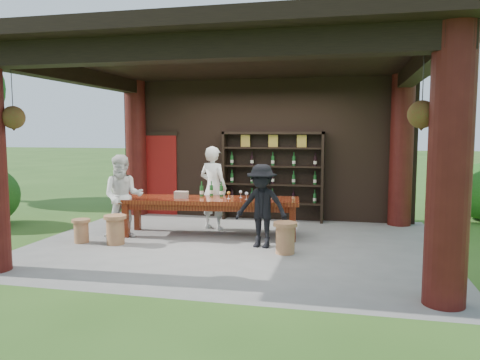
% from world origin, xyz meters
% --- Properties ---
extents(ground, '(90.00, 90.00, 0.00)m').
position_xyz_m(ground, '(0.00, 0.00, 0.00)').
color(ground, '#2D5119').
rests_on(ground, ground).
extents(pavilion, '(7.50, 6.00, 3.60)m').
position_xyz_m(pavilion, '(-0.01, 0.43, 2.13)').
color(pavilion, slate).
rests_on(pavilion, ground).
extents(wine_shelf, '(2.35, 0.36, 2.07)m').
position_xyz_m(wine_shelf, '(0.31, 2.45, 1.04)').
color(wine_shelf, black).
rests_on(wine_shelf, ground).
extents(tasting_table, '(3.58, 1.29, 0.75)m').
position_xyz_m(tasting_table, '(-0.65, 0.60, 0.63)').
color(tasting_table, '#53160B').
rests_on(tasting_table, ground).
extents(stool_near_left, '(0.41, 0.41, 0.54)m').
position_xyz_m(stool_near_left, '(-2.15, -0.51, 0.29)').
color(stool_near_left, '#955C3B').
rests_on(stool_near_left, ground).
extents(stool_near_right, '(0.41, 0.41, 0.54)m').
position_xyz_m(stool_near_right, '(0.99, -0.47, 0.29)').
color(stool_near_right, '#955C3B').
rests_on(stool_near_right, ground).
extents(stool_far_left, '(0.34, 0.34, 0.44)m').
position_xyz_m(stool_far_left, '(-2.83, -0.53, 0.23)').
color(stool_far_left, '#955C3B').
rests_on(stool_far_left, ground).
extents(host, '(0.75, 0.61, 1.76)m').
position_xyz_m(host, '(-0.76, 1.19, 0.88)').
color(host, white).
rests_on(host, ground).
extents(guest_woman, '(0.95, 0.84, 1.62)m').
position_xyz_m(guest_woman, '(-2.25, 0.02, 0.81)').
color(guest_woman, silver).
rests_on(guest_woman, ground).
extents(guest_man, '(1.04, 0.70, 1.50)m').
position_xyz_m(guest_man, '(0.52, -0.12, 0.75)').
color(guest_man, black).
rests_on(guest_man, ground).
extents(table_bottles, '(0.48, 0.21, 0.31)m').
position_xyz_m(table_bottles, '(-0.71, 0.89, 0.90)').
color(table_bottles, '#194C1E').
rests_on(table_bottles, tasting_table).
extents(table_glasses, '(0.76, 0.27, 0.15)m').
position_xyz_m(table_glasses, '(0.09, 0.70, 0.82)').
color(table_glasses, silver).
rests_on(table_glasses, tasting_table).
extents(napkin_basket, '(0.28, 0.21, 0.14)m').
position_xyz_m(napkin_basket, '(-1.21, 0.45, 0.82)').
color(napkin_basket, '#BF6672').
rests_on(napkin_basket, tasting_table).
extents(shrubs, '(18.60, 7.59, 1.36)m').
position_xyz_m(shrubs, '(1.40, 0.76, 0.55)').
color(shrubs, '#194C14').
rests_on(shrubs, ground).
extents(trees, '(22.48, 9.50, 4.80)m').
position_xyz_m(trees, '(3.11, 0.91, 3.37)').
color(trees, '#3F2819').
rests_on(trees, ground).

